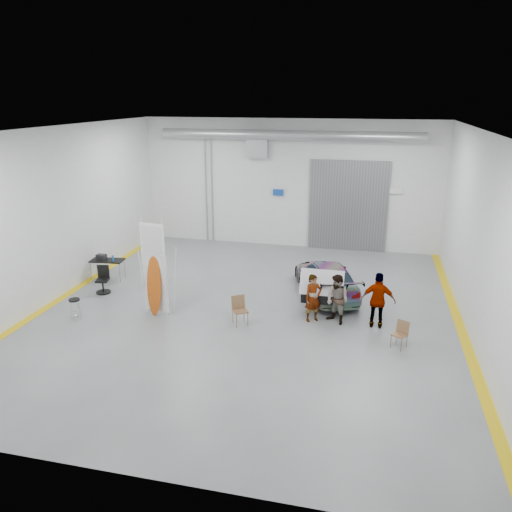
% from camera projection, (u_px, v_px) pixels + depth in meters
% --- Properties ---
extents(ground, '(16.00, 16.00, 0.00)m').
position_uv_depth(ground, '(248.00, 311.00, 16.96)').
color(ground, slate).
rests_on(ground, ground).
extents(room_shell, '(14.02, 16.18, 6.01)m').
position_uv_depth(room_shell, '(269.00, 181.00, 17.71)').
color(room_shell, silver).
rests_on(room_shell, ground).
extents(sedan_car, '(3.07, 4.56, 1.23)m').
position_uv_depth(sedan_car, '(326.00, 278.00, 18.25)').
color(sedan_car, silver).
rests_on(sedan_car, ground).
extents(person_a, '(0.69, 0.63, 1.58)m').
position_uv_depth(person_a, '(313.00, 298.00, 16.00)').
color(person_a, '#8B5B4C').
rests_on(person_a, ground).
extents(person_b, '(1.00, 0.96, 1.63)m').
position_uv_depth(person_b, '(337.00, 300.00, 15.82)').
color(person_b, '#44707E').
rests_on(person_b, ground).
extents(person_c, '(1.07, 0.48, 1.81)m').
position_uv_depth(person_c, '(378.00, 300.00, 15.52)').
color(person_c, '#A75537').
rests_on(person_c, ground).
extents(surfboard_display, '(0.93, 0.36, 3.32)m').
position_uv_depth(surfboard_display, '(155.00, 277.00, 16.29)').
color(surfboard_display, white).
rests_on(surfboard_display, ground).
extents(folding_chair_near, '(0.60, 0.66, 0.93)m').
position_uv_depth(folding_chair_near, '(240.00, 316.00, 15.89)').
color(folding_chair_near, brown).
rests_on(folding_chair_near, ground).
extents(folding_chair_far, '(0.51, 0.56, 0.80)m').
position_uv_depth(folding_chair_far, '(399.00, 340.00, 14.44)').
color(folding_chair_far, brown).
rests_on(folding_chair_far, ground).
extents(shop_stool, '(0.37, 0.37, 0.73)m').
position_uv_depth(shop_stool, '(75.00, 310.00, 16.19)').
color(shop_stool, black).
rests_on(shop_stool, ground).
extents(work_table, '(1.34, 0.77, 1.05)m').
position_uv_depth(work_table, '(106.00, 260.00, 19.67)').
color(work_table, '#95999D').
rests_on(work_table, ground).
extents(office_chair, '(0.54, 0.55, 1.01)m').
position_uv_depth(office_chair, '(103.00, 281.00, 18.43)').
color(office_chair, black).
rests_on(office_chair, ground).
extents(trunk_lid, '(1.43, 0.87, 0.04)m').
position_uv_depth(trunk_lid, '(322.00, 279.00, 16.33)').
color(trunk_lid, silver).
rests_on(trunk_lid, sedan_car).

